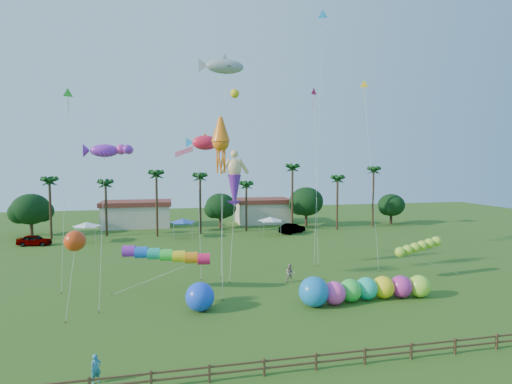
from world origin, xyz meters
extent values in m
plane|color=#285116|center=(0.00, 0.00, 0.00)|extent=(160.00, 160.00, 0.00)
cylinder|color=#3A2819|center=(-26.00, 40.00, 4.50)|extent=(0.36, 0.36, 9.00)
cylinder|color=#3A2819|center=(-18.00, 41.00, 4.25)|extent=(0.36, 0.36, 8.50)
cylinder|color=#3A2819|center=(-10.00, 39.00, 5.00)|extent=(0.36, 0.36, 10.00)
cylinder|color=#3A2819|center=(-3.00, 40.00, 4.75)|extent=(0.36, 0.36, 9.50)
cylinder|color=#3A2819|center=(5.00, 41.00, 4.00)|extent=(0.36, 0.36, 8.00)
cylinder|color=#3A2819|center=(13.00, 40.00, 5.50)|extent=(0.36, 0.36, 11.00)
cylinder|color=#3A2819|center=(21.00, 39.00, 4.50)|extent=(0.36, 0.36, 9.00)
cylinder|color=#3A2819|center=(29.00, 41.00, 5.25)|extent=(0.36, 0.36, 10.50)
sphere|color=#113814|center=(-30.00, 44.00, 4.34)|extent=(5.88, 5.88, 5.88)
sphere|color=#113814|center=(1.00, 45.00, 4.03)|extent=(5.46, 5.46, 5.46)
sphere|color=#113814|center=(17.00, 44.00, 4.65)|extent=(6.30, 6.30, 6.30)
sphere|color=#113814|center=(34.00, 43.00, 3.72)|extent=(5.04, 5.04, 5.04)
cube|color=beige|center=(-14.00, 50.00, 2.00)|extent=(12.00, 7.00, 4.00)
cube|color=beige|center=(10.00, 50.00, 2.00)|extent=(10.00, 7.00, 4.00)
pyramid|color=white|center=(-20.00, 36.00, 2.75)|extent=(3.00, 3.00, 0.60)
pyramid|color=blue|center=(-6.00, 37.00, 2.75)|extent=(3.00, 3.00, 0.60)
pyramid|color=white|center=(8.00, 36.00, 2.75)|extent=(3.00, 3.00, 0.60)
cube|color=brown|center=(-9.00, -6.00, 0.50)|extent=(0.12, 0.12, 1.00)
cube|color=brown|center=(-6.00, -6.00, 0.50)|extent=(0.12, 0.12, 1.00)
cube|color=brown|center=(-3.00, -6.00, 0.50)|extent=(0.12, 0.12, 1.00)
cube|color=brown|center=(0.00, -6.00, 0.50)|extent=(0.12, 0.12, 1.00)
cube|color=brown|center=(3.00, -6.00, 0.50)|extent=(0.12, 0.12, 1.00)
cube|color=brown|center=(6.00, -6.00, 0.50)|extent=(0.12, 0.12, 1.00)
cube|color=brown|center=(9.00, -6.00, 0.50)|extent=(0.12, 0.12, 1.00)
cube|color=brown|center=(12.00, -6.00, 0.50)|extent=(0.12, 0.12, 1.00)
cube|color=brown|center=(0.00, -6.00, 0.85)|extent=(36.00, 0.08, 0.10)
cube|color=brown|center=(0.00, -6.00, 0.45)|extent=(36.00, 0.08, 0.10)
imported|color=#4C4C54|center=(-26.96, 35.22, 0.78)|extent=(4.74, 2.38, 1.55)
imported|color=#4C4C54|center=(12.15, 37.21, 0.83)|extent=(5.16, 4.23, 1.66)
imported|color=teal|center=(-11.90, -4.75, 0.78)|extent=(0.68, 0.63, 1.56)
imported|color=gray|center=(3.49, 10.31, 0.93)|extent=(1.07, 0.94, 1.87)
sphere|color=#FF43B2|center=(5.26, 3.69, 0.96)|extent=(1.93, 1.93, 1.93)
sphere|color=green|center=(6.85, 4.03, 0.96)|extent=(1.93, 1.93, 1.93)
sphere|color=#1CC59C|center=(8.45, 4.25, 0.96)|extent=(1.93, 1.93, 1.93)
sphere|color=yellow|center=(10.06, 4.26, 0.96)|extent=(1.93, 1.93, 1.93)
sphere|color=#C12D95|center=(11.67, 4.10, 0.96)|extent=(1.93, 1.93, 1.93)
sphere|color=#9BEC34|center=(13.28, 3.87, 0.96)|extent=(1.93, 1.93, 1.93)
sphere|color=blue|center=(3.44, 3.62, 1.23)|extent=(2.56, 2.56, 2.46)
sphere|color=blue|center=(-5.72, 4.59, 1.14)|extent=(2.29, 2.29, 2.29)
cylinder|color=#FA1B51|center=(-6.95, 9.05, 3.10)|extent=(7.72, 2.87, 1.04)
cylinder|color=silver|center=(-9.07, 9.62, 1.55)|extent=(8.09, 1.17, 3.12)
cylinder|color=brown|center=(-13.11, 10.20, 0.08)|extent=(0.08, 0.08, 0.16)
ellipsoid|color=#9FDB30|center=(14.48, 8.82, 2.84)|extent=(5.66, 2.18, 1.22)
cylinder|color=silver|center=(18.20, 9.03, 1.42)|extent=(7.45, 0.45, 2.86)
cylinder|color=brown|center=(21.91, 9.24, 0.08)|extent=(0.08, 0.08, 0.16)
sphere|color=red|center=(-14.90, 5.04, 5.90)|extent=(2.00, 2.00, 1.55)
cylinder|color=silver|center=(-15.22, 4.61, 2.95)|extent=(0.67, 0.90, 5.91)
cylinder|color=brown|center=(-15.54, 4.17, 0.08)|extent=(0.08, 0.08, 0.16)
cylinder|color=silver|center=(-1.76, 13.49, 4.87)|extent=(1.20, 3.99, 9.74)
cylinder|color=brown|center=(-2.34, 11.51, 0.08)|extent=(0.08, 0.08, 0.16)
ellipsoid|color=#FA1B3D|center=(-4.03, 17.83, 13.97)|extent=(4.51, 2.88, 1.79)
cylinder|color=silver|center=(-4.50, 15.37, 6.99)|extent=(0.99, 4.95, 13.98)
cylinder|color=brown|center=(-4.98, 12.91, 0.08)|extent=(0.08, 0.08, 0.16)
ellipsoid|color=#949CA1|center=(-1.46, 20.21, 22.91)|extent=(6.17, 3.33, 2.09)
cylinder|color=silver|center=(-2.17, 16.87, 11.45)|extent=(1.45, 6.70, 22.91)
cylinder|color=brown|center=(-2.88, 13.54, 0.08)|extent=(0.08, 0.08, 0.16)
cone|color=orange|center=(-3.17, 11.07, 13.63)|extent=(2.35, 2.35, 5.07)
cylinder|color=silver|center=(-3.41, 8.82, 6.81)|extent=(0.52, 4.52, 13.64)
cylinder|color=brown|center=(-3.66, 6.58, 0.08)|extent=(0.08, 0.08, 0.16)
ellipsoid|color=purple|center=(-13.38, 10.02, 12.78)|extent=(4.33, 2.68, 1.61)
cylinder|color=silver|center=(-13.43, 7.89, 6.39)|extent=(0.13, 4.28, 12.79)
cylinder|color=brown|center=(-13.49, 5.76, 0.08)|extent=(0.08, 0.08, 0.16)
cone|color=#D5174E|center=(9.18, 19.46, 20.25)|extent=(1.11, 0.75, 1.14)
cylinder|color=silver|center=(8.88, 17.67, 10.13)|extent=(0.63, 3.61, 20.26)
cylinder|color=brown|center=(8.58, 15.88, 0.08)|extent=(0.08, 0.08, 0.16)
cone|color=yellow|center=(14.42, 16.98, 20.86)|extent=(1.08, 0.76, 1.11)
cylinder|color=silver|center=(14.23, 14.50, 10.43)|extent=(0.40, 4.97, 20.86)
cylinder|color=brown|center=(14.05, 12.03, 0.08)|extent=(0.08, 0.08, 0.16)
cone|color=green|center=(-17.28, 14.93, 18.33)|extent=(1.03, 0.80, 1.09)
cylinder|color=silver|center=(-17.43, 13.15, 9.16)|extent=(0.33, 3.59, 18.33)
cylinder|color=brown|center=(-17.58, 11.36, 0.08)|extent=(0.08, 0.08, 0.16)
cone|color=#1783D0|center=(9.91, 18.77, 29.07)|extent=(1.31, 0.80, 1.31)
cylinder|color=silver|center=(8.93, 17.19, 14.53)|extent=(1.98, 3.19, 29.07)
cylinder|color=brown|center=(7.96, 15.61, 0.08)|extent=(0.08, 0.08, 0.16)
camera|label=1|loc=(-7.92, -26.53, 11.61)|focal=28.00mm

